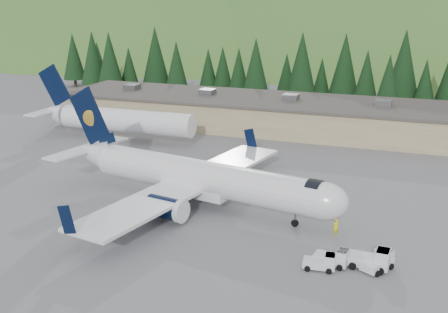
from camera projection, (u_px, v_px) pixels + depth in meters
ground at (205, 206)px, 60.83m from camera, size 600.00×600.00×0.00m
airliner at (196, 177)px, 60.47m from camera, size 35.30×33.33×11.75m
second_airliner at (111, 119)px, 88.04m from camera, size 27.50×11.00×10.05m
baggage_tug_a at (322, 262)px, 46.77m from camera, size 2.77×1.82×1.42m
baggage_tug_b at (372, 259)px, 46.90m from camera, size 3.49×2.23×1.81m
baggage_tug_c at (379, 261)px, 46.85m from camera, size 2.75×3.23×1.54m
terminal_building at (262, 112)px, 95.98m from camera, size 71.00×17.00×6.10m
baggage_tug_d at (334, 258)px, 47.46m from camera, size 3.01×2.01×1.53m
ramp_worker at (336, 227)px, 53.31m from camera, size 0.74×0.69×1.70m
tree_line at (297, 67)px, 115.45m from camera, size 114.44×16.26×14.33m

